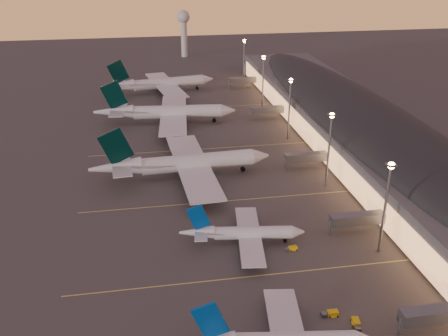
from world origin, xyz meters
TOP-DOWN VIEW (x-y plane):
  - ground at (0.00, 0.00)m, footprint 700.00×700.00m
  - airliner_narrow_north at (1.04, 10.15)m, footprint 34.08×30.70m
  - airliner_wide_near at (-10.93, 55.11)m, footprint 63.01×57.46m
  - airliner_wide_mid at (-13.02, 113.88)m, footprint 63.81×58.38m
  - airliner_wide_far at (-13.14, 165.49)m, footprint 61.88×57.10m
  - terminal_building at (61.84, 72.47)m, footprint 56.35×255.00m
  - light_masts at (36.00, 65.00)m, footprint 2.20×217.20m
  - radar_tower at (10.00, 260.00)m, footprint 9.00×9.00m
  - lane_markings at (0.00, 40.00)m, footprint 90.00×180.36m
  - baggage_tug_b at (14.34, -21.70)m, footprint 3.79×1.79m
  - baggage_tug_c at (13.32, 4.53)m, footprint 3.55×1.82m
  - baggage_tug_d at (18.62, -25.66)m, footprint 2.07×3.89m

SIDE VIEW (x-z plane):
  - ground at x=0.00m, z-range 0.00..0.00m
  - lane_markings at x=0.00m, z-range 0.01..0.01m
  - baggage_tug_c at x=13.32m, z-range -0.04..0.97m
  - baggage_tug_d at x=18.62m, z-range -0.05..1.06m
  - baggage_tug_b at x=14.34m, z-range -0.05..1.06m
  - airliner_narrow_north at x=1.04m, z-range -2.94..9.23m
  - airliner_wide_far at x=-13.14m, z-range -4.82..15.04m
  - airliner_wide_near at x=-10.93m, z-range -4.89..15.27m
  - airliner_wide_mid at x=-13.02m, z-range -4.95..15.46m
  - terminal_building at x=61.84m, z-range 0.05..17.51m
  - light_masts at x=36.00m, z-range 4.60..30.50m
  - radar_tower at x=10.00m, z-range 5.62..38.12m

